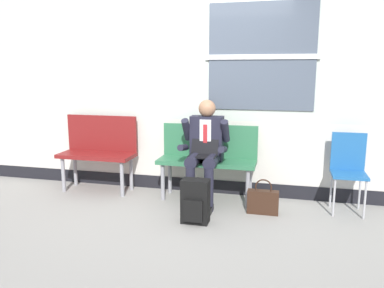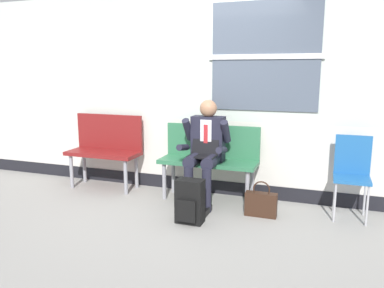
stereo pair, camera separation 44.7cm
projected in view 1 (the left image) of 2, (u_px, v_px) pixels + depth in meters
ground_plane at (178, 206)px, 4.61m from camera, size 18.00×18.00×0.00m
station_wall at (193, 95)px, 4.99m from camera, size 6.99×0.16×2.62m
bench_with_person at (208, 155)px, 4.81m from camera, size 1.22×0.42×0.94m
bench_empty at (99, 148)px, 5.17m from camera, size 1.01×0.42×1.01m
person_seated at (205, 149)px, 4.60m from camera, size 0.57×0.70×1.27m
backpack at (195, 202)px, 4.07m from camera, size 0.29×0.21×0.48m
handbag at (263, 201)px, 4.34m from camera, size 0.35×0.11×0.41m
folding_chair at (348, 165)px, 4.37m from camera, size 0.38×0.38×0.91m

